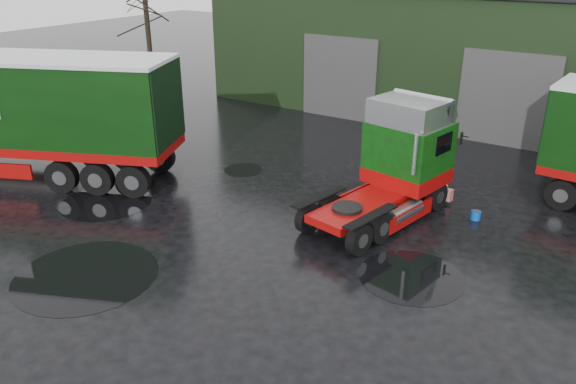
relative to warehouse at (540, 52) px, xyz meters
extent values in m
plane|color=black|center=(-2.00, -20.00, -3.16)|extent=(100.00, 100.00, 0.00)
cube|color=black|center=(0.00, 0.00, -0.16)|extent=(32.00, 12.00, 6.00)
cylinder|color=#084CBE|center=(1.23, -14.01, -3.01)|extent=(0.40, 0.40, 0.29)
cylinder|color=black|center=(-6.38, -22.93, -3.15)|extent=(3.73, 3.73, 0.01)
cylinder|color=black|center=(0.81, -18.32, -3.15)|extent=(2.76, 2.76, 0.01)
cylinder|color=black|center=(-9.62, -19.52, -3.15)|extent=(3.04, 3.04, 0.01)
cylinder|color=black|center=(-7.56, -14.56, -3.15)|extent=(1.48, 1.48, 0.01)
camera|label=1|loc=(4.94, -30.62, 4.73)|focal=35.00mm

